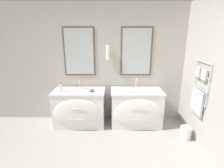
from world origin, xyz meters
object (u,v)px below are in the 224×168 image
Objects in this scene: vanity_right at (136,108)px; amenity_bowl at (91,90)px; waste_bin at (185,133)px; toiletry_bottle at (60,88)px; vanity_left at (79,108)px.

amenity_bowl reaches higher than vanity_right.
amenity_bowl is 2.04m from waste_bin.
amenity_bowl is (0.64, 0.01, -0.07)m from toiletry_bottle.
vanity_left and vanity_right have the same top height.
waste_bin is at bearing -14.83° from amenity_bowl.
vanity_left is at bearing 171.00° from amenity_bowl.
amenity_bowl is at bearing 1.10° from toiletry_bottle.
toiletry_bottle is (-0.35, -0.06, 0.49)m from vanity_left.
toiletry_bottle is 0.80× the size of waste_bin.
vanity_left reaches higher than waste_bin.
vanity_right is (1.25, 0.00, 0.00)m from vanity_left.
toiletry_bottle is at bearing -177.93° from vanity_right.
vanity_right is at bearing 149.01° from waste_bin.
toiletry_bottle is at bearing -170.64° from vanity_left.
vanity_right is 1.08m from waste_bin.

